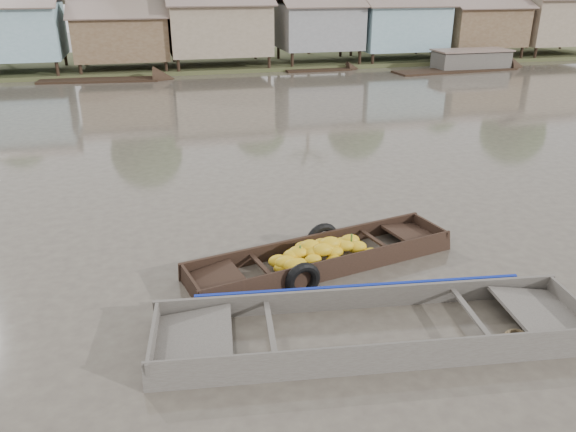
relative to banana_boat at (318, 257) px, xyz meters
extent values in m
plane|color=#473F36|center=(-0.77, -0.47, -0.19)|extent=(120.00, 120.00, 0.00)
cube|color=#384723|center=(-0.77, 32.53, -0.19)|extent=(120.00, 12.00, 0.50)
cube|color=#7EA3AE|center=(-11.27, 29.03, 2.51)|extent=(6.20, 5.20, 3.20)
cube|color=brown|center=(-4.57, 29.03, 2.01)|extent=(5.80, 4.60, 2.70)
cube|color=brown|center=(-4.57, 27.78, 3.81)|extent=(6.20, 2.67, 1.14)
cube|color=brown|center=(-4.57, 30.27, 3.81)|extent=(6.20, 2.67, 1.14)
cube|color=#82705A|center=(1.73, 29.03, 2.46)|extent=(6.50, 5.30, 3.30)
cube|color=gray|center=(8.73, 29.03, 2.41)|extent=(5.40, 4.70, 2.90)
cube|color=#7EA3AE|center=(14.73, 29.03, 2.31)|extent=(6.00, 5.00, 3.10)
cube|color=brown|center=(21.23, 29.03, 2.26)|extent=(5.70, 4.90, 2.80)
cube|color=brown|center=(21.23, 27.70, 4.11)|extent=(6.10, 2.85, 1.21)
cube|color=#82705A|center=(27.73, 29.03, 2.51)|extent=(6.30, 5.10, 3.40)
cylinder|color=#473323|center=(-3.77, 32.53, 2.96)|extent=(0.28, 0.28, 6.30)
cylinder|color=#473323|center=(5.23, 33.53, 2.44)|extent=(0.28, 0.28, 5.25)
cylinder|color=#473323|center=(13.23, 32.53, 2.61)|extent=(0.28, 0.28, 5.60)
cylinder|color=#473323|center=(21.23, 33.53, 2.09)|extent=(0.28, 0.28, 4.55)
cylinder|color=#473323|center=(28.23, 32.53, 3.14)|extent=(0.28, 0.28, 6.65)
cylinder|color=#473323|center=(9.23, 33.03, 3.81)|extent=(0.24, 0.24, 8.00)
cube|color=black|center=(0.08, 0.03, -0.27)|extent=(6.05, 2.39, 0.08)
cube|color=black|center=(-0.05, 0.66, -0.03)|extent=(5.96, 1.46, 0.56)
cube|color=black|center=(0.22, -0.61, -0.03)|extent=(5.96, 1.46, 0.56)
cube|color=black|center=(2.99, 0.67, -0.03)|extent=(0.34, 1.30, 0.53)
cube|color=black|center=(2.48, 0.55, 0.04)|extent=(1.25, 1.33, 0.20)
cube|color=black|center=(-2.82, -0.62, -0.03)|extent=(0.34, 1.30, 0.53)
cube|color=black|center=(-2.31, -0.50, 0.04)|extent=(1.25, 1.33, 0.20)
cube|color=black|center=(-1.30, -0.28, 0.09)|extent=(0.37, 1.26, 0.05)
cube|color=black|center=(1.47, 0.33, 0.09)|extent=(0.37, 1.26, 0.05)
ellipsoid|color=gold|center=(-0.20, 0.02, 0.29)|extent=(0.52, 0.41, 0.28)
ellipsoid|color=gold|center=(0.26, -0.30, 0.04)|extent=(0.44, 0.35, 0.24)
ellipsoid|color=gold|center=(0.91, 0.05, 0.12)|extent=(0.50, 0.40, 0.28)
ellipsoid|color=gold|center=(0.60, -0.04, 0.23)|extent=(0.43, 0.34, 0.23)
ellipsoid|color=gold|center=(0.18, -0.07, 0.20)|extent=(0.49, 0.39, 0.27)
ellipsoid|color=gold|center=(0.00, 0.14, 0.19)|extent=(0.52, 0.41, 0.28)
ellipsoid|color=gold|center=(-0.12, -0.11, 0.20)|extent=(0.51, 0.40, 0.28)
ellipsoid|color=gold|center=(-0.13, 0.19, 0.16)|extent=(0.49, 0.39, 0.27)
ellipsoid|color=gold|center=(0.48, 0.05, 0.21)|extent=(0.50, 0.40, 0.27)
ellipsoid|color=gold|center=(0.27, 0.44, 0.08)|extent=(0.47, 0.37, 0.26)
ellipsoid|color=gold|center=(-0.91, -0.05, 0.06)|extent=(0.50, 0.40, 0.27)
ellipsoid|color=gold|center=(-0.79, -0.21, 0.08)|extent=(0.55, 0.43, 0.30)
ellipsoid|color=gold|center=(0.26, 0.03, 0.29)|extent=(0.56, 0.44, 0.31)
ellipsoid|color=gold|center=(0.69, 0.46, 0.05)|extent=(0.48, 0.38, 0.26)
ellipsoid|color=gold|center=(-0.65, -0.35, 0.07)|extent=(0.55, 0.43, 0.30)
ellipsoid|color=gold|center=(0.10, 0.13, 0.27)|extent=(0.42, 0.33, 0.23)
ellipsoid|color=gold|center=(-0.13, 0.25, 0.12)|extent=(0.44, 0.35, 0.24)
ellipsoid|color=gold|center=(-0.28, 0.27, 0.17)|extent=(0.43, 0.34, 0.24)
ellipsoid|color=gold|center=(-0.76, -0.52, -0.03)|extent=(0.44, 0.34, 0.24)
ellipsoid|color=gold|center=(0.88, 0.43, 0.10)|extent=(0.54, 0.42, 0.29)
ellipsoid|color=gold|center=(-0.47, -0.03, 0.19)|extent=(0.55, 0.43, 0.30)
ellipsoid|color=gold|center=(-0.22, -0.34, 0.15)|extent=(0.42, 0.33, 0.23)
ellipsoid|color=gold|center=(0.31, -0.12, 0.15)|extent=(0.48, 0.38, 0.26)
ellipsoid|color=gold|center=(-0.55, -0.34, 0.08)|extent=(0.49, 0.39, 0.27)
ellipsoid|color=gold|center=(-0.88, -0.24, -0.01)|extent=(0.42, 0.34, 0.23)
ellipsoid|color=gold|center=(0.02, -0.16, 0.26)|extent=(0.52, 0.41, 0.28)
ellipsoid|color=gold|center=(0.31, 0.49, 0.07)|extent=(0.45, 0.36, 0.25)
ellipsoid|color=gold|center=(1.17, -0.12, 0.01)|extent=(0.46, 0.36, 0.25)
ellipsoid|color=gold|center=(-0.55, -0.43, 0.01)|extent=(0.53, 0.42, 0.29)
ellipsoid|color=gold|center=(-0.60, -0.45, 0.03)|extent=(0.54, 0.43, 0.29)
ellipsoid|color=gold|center=(-0.60, -0.06, 0.17)|extent=(0.47, 0.37, 0.26)
ellipsoid|color=gold|center=(-0.19, 0.11, 0.17)|extent=(0.48, 0.38, 0.26)
cylinder|color=#3F6626|center=(-0.44, -0.09, 0.29)|extent=(0.04, 0.04, 0.19)
cylinder|color=#3F6626|center=(0.29, 0.07, 0.29)|extent=(0.04, 0.04, 0.19)
cylinder|color=#3F6626|center=(0.82, 0.19, 0.29)|extent=(0.04, 0.04, 0.19)
torus|color=black|center=(0.35, 0.83, 0.00)|extent=(0.86, 0.37, 0.84)
torus|color=black|center=(-0.60, -0.88, 0.00)|extent=(0.81, 0.36, 0.79)
cube|color=#45413B|center=(0.15, -2.79, -0.27)|extent=(7.67, 2.51, 0.08)
cube|color=#45413B|center=(0.26, -1.88, 0.00)|extent=(7.65, 1.09, 0.61)
cube|color=#45413B|center=(0.04, -3.71, 0.00)|extent=(7.65, 1.09, 0.61)
cube|color=#45413B|center=(3.89, -3.24, 0.00)|extent=(0.28, 1.87, 0.58)
cube|color=#45413B|center=(3.24, -3.16, 0.07)|extent=(1.49, 1.76, 0.24)
cube|color=#45413B|center=(-3.58, -2.34, 0.00)|extent=(0.28, 1.87, 0.58)
cube|color=#45413B|center=(-2.93, -2.42, 0.07)|extent=(1.49, 1.76, 0.24)
cube|color=#45413B|center=(-1.63, -2.58, 0.12)|extent=(0.32, 1.80, 0.05)
cube|color=#45413B|center=(1.94, -3.01, 0.12)|extent=(0.32, 1.80, 0.05)
cube|color=#665E54|center=(0.15, -2.79, -0.22)|extent=(5.86, 2.15, 0.02)
cube|color=navy|center=(0.27, -1.82, 0.24)|extent=(6.18, 0.83, 0.15)
torus|color=olive|center=(2.64, -3.40, -0.19)|extent=(0.43, 0.43, 0.06)
torus|color=olive|center=(2.64, -3.40, -0.15)|extent=(0.35, 0.35, 0.06)
cube|color=black|center=(-6.05, 25.69, -0.24)|extent=(7.17, 2.30, 0.35)
cube|color=black|center=(16.79, 23.96, -0.24)|extent=(8.75, 2.65, 0.35)
cube|color=black|center=(7.98, 26.32, -0.24)|extent=(4.46, 1.03, 0.35)
cube|color=black|center=(18.23, 24.53, 0.36)|extent=(5.00, 2.00, 1.20)
camera|label=1|loc=(-3.29, -10.42, 5.66)|focal=35.00mm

